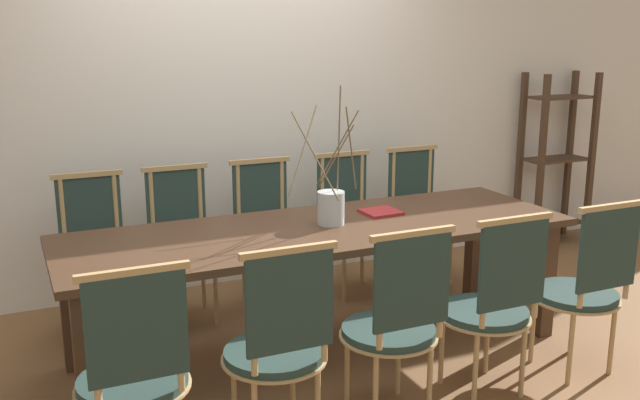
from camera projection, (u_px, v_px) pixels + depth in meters
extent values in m
plane|color=brown|center=(320.00, 351.00, 4.06)|extent=(16.00, 16.00, 0.00)
cube|color=silver|center=(241.00, 136.00, 5.01)|extent=(12.00, 0.06, 2.10)
cube|color=#422B1C|center=(320.00, 230.00, 3.89)|extent=(2.81, 0.90, 0.04)
cube|color=#422B1C|center=(85.00, 363.00, 3.15)|extent=(0.09, 0.09, 0.70)
cube|color=#422B1C|center=(545.00, 280.00, 4.20)|extent=(0.09, 0.09, 0.70)
cube|color=#422B1C|center=(69.00, 309.00, 3.77)|extent=(0.09, 0.09, 0.70)
cube|color=#422B1C|center=(474.00, 247.00, 4.81)|extent=(0.09, 0.09, 0.70)
cylinder|color=#233833|center=(133.00, 381.00, 2.84)|extent=(0.44, 0.44, 0.04)
cylinder|color=tan|center=(133.00, 386.00, 2.84)|extent=(0.46, 0.46, 0.01)
cylinder|color=tan|center=(94.00, 342.00, 2.55)|extent=(0.03, 0.03, 0.52)
cylinder|color=tan|center=(179.00, 328.00, 2.67)|extent=(0.03, 0.03, 0.52)
cube|color=#233833|center=(137.00, 329.00, 2.60)|extent=(0.37, 0.02, 0.41)
cube|color=tan|center=(133.00, 272.00, 2.55)|extent=(0.41, 0.03, 0.03)
cylinder|color=#233833|center=(274.00, 353.00, 3.08)|extent=(0.44, 0.44, 0.04)
cylinder|color=tan|center=(274.00, 358.00, 3.08)|extent=(0.46, 0.46, 0.01)
cylinder|color=tan|center=(234.00, 391.00, 3.20)|extent=(0.03, 0.03, 0.41)
cylinder|color=tan|center=(293.00, 379.00, 3.31)|extent=(0.03, 0.03, 0.41)
cylinder|color=tan|center=(253.00, 315.00, 2.79)|extent=(0.03, 0.03, 0.52)
cylinder|color=tan|center=(324.00, 303.00, 2.91)|extent=(0.03, 0.03, 0.52)
cube|color=#233833|center=(290.00, 303.00, 2.84)|extent=(0.37, 0.02, 0.41)
cube|color=tan|center=(289.00, 251.00, 2.79)|extent=(0.41, 0.03, 0.03)
cylinder|color=#233833|center=(389.00, 331.00, 3.31)|extent=(0.44, 0.44, 0.04)
cylinder|color=tan|center=(388.00, 335.00, 3.31)|extent=(0.46, 0.46, 0.01)
cylinder|color=tan|center=(347.00, 367.00, 3.43)|extent=(0.03, 0.03, 0.41)
cylinder|color=tan|center=(398.00, 356.00, 3.54)|extent=(0.03, 0.03, 0.41)
cylinder|color=tan|center=(375.00, 394.00, 3.18)|extent=(0.03, 0.03, 0.41)
cylinder|color=tan|center=(430.00, 381.00, 3.29)|extent=(0.03, 0.03, 0.41)
cylinder|color=tan|center=(380.00, 293.00, 3.02)|extent=(0.03, 0.03, 0.52)
cylinder|color=tan|center=(441.00, 283.00, 3.14)|extent=(0.03, 0.03, 0.52)
cube|color=#233833|center=(412.00, 283.00, 3.07)|extent=(0.37, 0.02, 0.41)
cube|color=tan|center=(413.00, 234.00, 3.02)|extent=(0.41, 0.03, 0.03)
cylinder|color=#233833|center=(484.00, 312.00, 3.52)|extent=(0.44, 0.44, 0.04)
cylinder|color=tan|center=(484.00, 316.00, 3.53)|extent=(0.46, 0.46, 0.01)
cylinder|color=tan|center=(442.00, 347.00, 3.65)|extent=(0.03, 0.03, 0.41)
cylinder|color=tan|center=(487.00, 337.00, 3.76)|extent=(0.03, 0.03, 0.41)
cylinder|color=tan|center=(475.00, 371.00, 3.39)|extent=(0.03, 0.03, 0.41)
cylinder|color=tan|center=(523.00, 359.00, 3.51)|extent=(0.03, 0.03, 0.41)
cylinder|color=tan|center=(485.00, 275.00, 3.23)|extent=(0.03, 0.03, 0.52)
cylinder|color=tan|center=(538.00, 266.00, 3.36)|extent=(0.03, 0.03, 0.52)
cube|color=#233833|center=(513.00, 266.00, 3.28)|extent=(0.37, 0.02, 0.41)
cube|color=tan|center=(515.00, 220.00, 3.24)|extent=(0.41, 0.03, 0.03)
cylinder|color=#233833|center=(575.00, 294.00, 3.76)|extent=(0.44, 0.44, 0.04)
cylinder|color=tan|center=(575.00, 298.00, 3.77)|extent=(0.46, 0.46, 0.01)
cylinder|color=tan|center=(533.00, 327.00, 3.88)|extent=(0.03, 0.03, 0.41)
cylinder|color=tan|center=(573.00, 319.00, 4.00)|extent=(0.03, 0.03, 0.41)
cylinder|color=tan|center=(571.00, 348.00, 3.63)|extent=(0.03, 0.03, 0.41)
cylinder|color=tan|center=(612.00, 338.00, 3.74)|extent=(0.03, 0.03, 0.41)
cylinder|color=tan|center=(584.00, 258.00, 3.47)|extent=(0.03, 0.03, 0.52)
cylinder|color=tan|center=(630.00, 250.00, 3.59)|extent=(0.03, 0.03, 0.52)
cube|color=#233833|center=(609.00, 249.00, 3.52)|extent=(0.37, 0.02, 0.41)
cube|color=tan|center=(612.00, 207.00, 3.47)|extent=(0.41, 0.03, 0.03)
cylinder|color=#233833|center=(98.00, 267.00, 4.18)|extent=(0.44, 0.44, 0.04)
cylinder|color=tan|center=(98.00, 271.00, 4.19)|extent=(0.46, 0.46, 0.01)
cylinder|color=tan|center=(129.00, 307.00, 4.17)|extent=(0.03, 0.03, 0.41)
cylinder|color=tan|center=(78.00, 315.00, 4.05)|extent=(0.03, 0.03, 0.41)
cylinder|color=tan|center=(121.00, 291.00, 4.42)|extent=(0.03, 0.03, 0.41)
cylinder|color=tan|center=(73.00, 298.00, 4.30)|extent=(0.03, 0.03, 0.41)
cylinder|color=tan|center=(116.00, 212.00, 4.34)|extent=(0.03, 0.03, 0.52)
cylinder|color=tan|center=(63.00, 217.00, 4.22)|extent=(0.03, 0.03, 0.52)
cube|color=#233833|center=(89.00, 210.00, 4.28)|extent=(0.37, 0.02, 0.41)
cube|color=tan|center=(87.00, 175.00, 4.22)|extent=(0.41, 0.03, 0.03)
cylinder|color=#233833|center=(186.00, 255.00, 4.39)|extent=(0.44, 0.44, 0.04)
cylinder|color=tan|center=(186.00, 259.00, 4.40)|extent=(0.46, 0.46, 0.01)
cylinder|color=tan|center=(216.00, 293.00, 4.38)|extent=(0.03, 0.03, 0.41)
cylinder|color=tan|center=(170.00, 300.00, 4.26)|extent=(0.03, 0.03, 0.41)
cylinder|color=tan|center=(203.00, 279.00, 4.63)|extent=(0.03, 0.03, 0.41)
cylinder|color=tan|center=(160.00, 285.00, 4.52)|extent=(0.03, 0.03, 0.41)
cylinder|color=tan|center=(200.00, 203.00, 4.55)|extent=(0.03, 0.03, 0.52)
cylinder|color=tan|center=(152.00, 208.00, 4.43)|extent=(0.03, 0.03, 0.52)
cube|color=#233833|center=(176.00, 201.00, 4.49)|extent=(0.37, 0.02, 0.41)
cube|color=tan|center=(175.00, 168.00, 4.44)|extent=(0.41, 0.03, 0.03)
cylinder|color=#233833|center=(271.00, 244.00, 4.62)|extent=(0.44, 0.44, 0.04)
cylinder|color=tan|center=(271.00, 248.00, 4.62)|extent=(0.46, 0.46, 0.01)
cylinder|color=tan|center=(300.00, 280.00, 4.60)|extent=(0.03, 0.03, 0.41)
cylinder|color=tan|center=(258.00, 287.00, 4.49)|extent=(0.03, 0.03, 0.41)
cylinder|color=tan|center=(284.00, 267.00, 4.85)|extent=(0.03, 0.03, 0.41)
cylinder|color=tan|center=(244.00, 273.00, 4.74)|extent=(0.03, 0.03, 0.41)
cylinder|color=tan|center=(282.00, 195.00, 4.78)|extent=(0.03, 0.03, 0.52)
cylinder|color=tan|center=(238.00, 199.00, 4.66)|extent=(0.03, 0.03, 0.52)
cube|color=#233833|center=(260.00, 193.00, 4.72)|extent=(0.37, 0.02, 0.41)
cube|color=tan|center=(260.00, 161.00, 4.66)|extent=(0.41, 0.03, 0.03)
cylinder|color=#233833|center=(354.00, 233.00, 4.86)|extent=(0.44, 0.44, 0.04)
cylinder|color=tan|center=(354.00, 237.00, 4.87)|extent=(0.46, 0.46, 0.01)
cylinder|color=tan|center=(382.00, 267.00, 4.84)|extent=(0.03, 0.03, 0.41)
cylinder|color=tan|center=(344.00, 273.00, 4.73)|extent=(0.03, 0.03, 0.41)
cylinder|color=tan|center=(362.00, 256.00, 5.10)|extent=(0.03, 0.03, 0.41)
cylinder|color=tan|center=(326.00, 261.00, 4.98)|extent=(0.03, 0.03, 0.41)
cylinder|color=tan|center=(362.00, 187.00, 5.02)|extent=(0.03, 0.03, 0.52)
cylinder|color=tan|center=(322.00, 191.00, 4.90)|extent=(0.03, 0.03, 0.52)
cube|color=#233833|center=(342.00, 185.00, 4.96)|extent=(0.37, 0.02, 0.41)
cube|color=tan|center=(342.00, 154.00, 4.90)|extent=(0.41, 0.03, 0.03)
cylinder|color=#233833|center=(424.00, 224.00, 5.09)|extent=(0.44, 0.44, 0.04)
cylinder|color=tan|center=(424.00, 227.00, 5.09)|extent=(0.46, 0.46, 0.01)
cylinder|color=tan|center=(451.00, 257.00, 5.07)|extent=(0.03, 0.03, 0.41)
cylinder|color=tan|center=(416.00, 262.00, 4.96)|extent=(0.03, 0.03, 0.41)
cylinder|color=tan|center=(429.00, 246.00, 5.32)|extent=(0.03, 0.03, 0.41)
cylinder|color=tan|center=(396.00, 251.00, 5.21)|extent=(0.03, 0.03, 0.41)
cylinder|color=tan|center=(429.00, 180.00, 5.25)|extent=(0.03, 0.03, 0.52)
cylinder|color=tan|center=(393.00, 183.00, 5.12)|extent=(0.03, 0.03, 0.52)
cube|color=#233833|center=(411.00, 178.00, 5.18)|extent=(0.37, 0.02, 0.41)
cube|color=tan|center=(412.00, 149.00, 5.13)|extent=(0.41, 0.03, 0.03)
cylinder|color=#B2BCC1|center=(331.00, 208.00, 3.92)|extent=(0.15, 0.15, 0.18)
cylinder|color=brown|center=(337.00, 149.00, 3.96)|extent=(0.19, 0.17, 0.44)
cylinder|color=brown|center=(303.00, 149.00, 3.91)|extent=(0.27, 0.23, 0.45)
cylinder|color=brown|center=(315.00, 156.00, 3.72)|extent=(0.16, 0.27, 0.45)
cylinder|color=brown|center=(336.00, 156.00, 3.95)|extent=(0.16, 0.14, 0.36)
cylinder|color=brown|center=(339.00, 139.00, 3.83)|extent=(0.03, 0.09, 0.58)
cylinder|color=brown|center=(351.00, 149.00, 3.81)|extent=(0.16, 0.18, 0.48)
cube|color=maroon|center=(381.00, 212.00, 4.16)|extent=(0.22, 0.21, 0.02)
cube|color=#422D1E|center=(541.00, 164.00, 5.74)|extent=(0.04, 0.04, 1.44)
cube|color=#422D1E|center=(592.00, 159.00, 5.95)|extent=(0.04, 0.04, 1.44)
cube|color=#422D1E|center=(520.00, 159.00, 5.97)|extent=(0.04, 0.04, 1.44)
cube|color=#422D1E|center=(569.00, 154.00, 6.18)|extent=(0.04, 0.04, 1.44)
cube|color=#422D1E|center=(551.00, 222.00, 6.09)|extent=(0.54, 0.26, 0.02)
cube|color=#422D1E|center=(556.00, 159.00, 5.96)|extent=(0.54, 0.26, 0.02)
cube|color=#422D1E|center=(561.00, 97.00, 5.84)|extent=(0.54, 0.26, 0.02)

